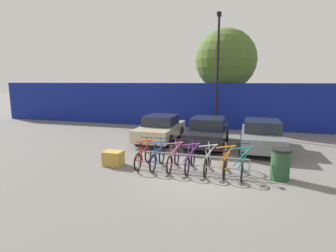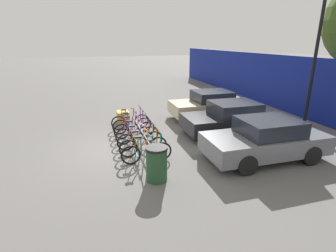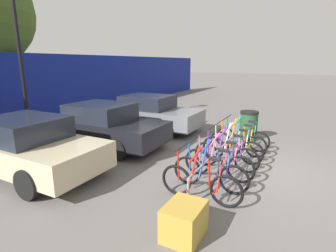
{
  "view_description": "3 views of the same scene",
  "coord_description": "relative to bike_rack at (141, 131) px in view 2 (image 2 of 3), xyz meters",
  "views": [
    {
      "loc": [
        1.41,
        -8.37,
        3.19
      ],
      "look_at": [
        -1.78,
        2.46,
        1.26
      ],
      "focal_mm": 28.0,
      "sensor_mm": 36.0,
      "label": 1
    },
    {
      "loc": [
        9.19,
        -1.04,
        3.87
      ],
      "look_at": [
        -0.22,
        1.74,
        0.65
      ],
      "focal_mm": 28.0,
      "sensor_mm": 36.0,
      "label": 2
    },
    {
      "loc": [
        -6.67,
        -1.13,
        2.7
      ],
      "look_at": [
        -0.35,
        2.22,
        0.95
      ],
      "focal_mm": 28.0,
      "sensor_mm": 36.0,
      "label": 3
    }
  ],
  "objects": [
    {
      "name": "bicycle_teal",
      "position": [
        1.8,
        -0.15,
        -0.11
      ],
      "size": [
        0.68,
        1.71,
        1.05
      ],
      "rotation": [
        0.0,
        0.0,
        0.04
      ],
      "color": "black",
      "rests_on": "ground"
    },
    {
      "name": "bicycle_pink",
      "position": [
        -0.62,
        -0.15,
        -0.11
      ],
      "size": [
        0.68,
        1.71,
        1.05
      ],
      "rotation": [
        0.0,
        0.0,
        0.05
      ],
      "color": "black",
      "rests_on": "ground"
    },
    {
      "name": "hoarding_wall",
      "position": [
        0.39,
        8.82,
        1.05
      ],
      "size": [
        36.0,
        0.16,
        3.08
      ],
      "primitive_type": "cube",
      "color": "navy",
      "rests_on": "ground"
    },
    {
      "name": "bicycle_orange",
      "position": [
        1.24,
        -0.15,
        -0.11
      ],
      "size": [
        0.68,
        1.71,
        1.05
      ],
      "rotation": [
        0.0,
        0.0,
        0.02
      ],
      "color": "black",
      "rests_on": "ground"
    },
    {
      "name": "ground_plane",
      "position": [
        0.39,
        -0.68,
        -0.49
      ],
      "size": [
        120.0,
        120.0,
        0.0
      ],
      "primitive_type": "plane",
      "color": "#605E5B"
    },
    {
      "name": "car_beige",
      "position": [
        -2.5,
        4.13,
        0.2
      ],
      "size": [
        1.91,
        4.05,
        1.4
      ],
      "color": "#C1B28E",
      "rests_on": "ground"
    },
    {
      "name": "bicycle_blue",
      "position": [
        -1.23,
        -0.15,
        -0.11
      ],
      "size": [
        0.68,
        1.71,
        1.05
      ],
      "rotation": [
        0.0,
        0.0,
        0.01
      ],
      "color": "black",
      "rests_on": "ground"
    },
    {
      "name": "bicycle_purple",
      "position": [
        0.01,
        -0.15,
        -0.11
      ],
      "size": [
        0.68,
        1.71,
        1.05
      ],
      "rotation": [
        0.0,
        0.0,
        0.02
      ],
      "color": "black",
      "rests_on": "ground"
    },
    {
      "name": "bicycle_red",
      "position": [
        -1.8,
        -0.15,
        -0.11
      ],
      "size": [
        0.68,
        1.71,
        1.05
      ],
      "rotation": [
        0.0,
        0.0,
        0.02
      ],
      "color": "black",
      "rests_on": "ground"
    },
    {
      "name": "bicycle_silver",
      "position": [
        0.63,
        -0.15,
        -0.11
      ],
      "size": [
        0.68,
        1.71,
        1.05
      ],
      "rotation": [
        0.0,
        0.0,
        -0.05
      ],
      "color": "black",
      "rests_on": "ground"
    },
    {
      "name": "car_grey",
      "position": [
        2.62,
        3.77,
        0.2
      ],
      "size": [
        1.91,
        4.12,
        1.4
      ],
      "color": "slate",
      "rests_on": "ground"
    },
    {
      "name": "trash_bin",
      "position": [
        3.0,
        -0.11,
        0.03
      ],
      "size": [
        0.63,
        0.63,
        1.03
      ],
      "color": "#234728",
      "rests_on": "ground"
    },
    {
      "name": "cargo_crate",
      "position": [
        -2.96,
        -0.33,
        -0.22
      ],
      "size": [
        0.7,
        0.56,
        0.55
      ],
      "primitive_type": "cube",
      "color": "#B28C33",
      "rests_on": "ground"
    },
    {
      "name": "bike_rack",
      "position": [
        0.0,
        0.0,
        0.0
      ],
      "size": [
        4.15,
        0.04,
        0.57
      ],
      "color": "gray",
      "rests_on": "ground"
    },
    {
      "name": "lamp_post",
      "position": [
        0.06,
        7.83,
        3.52
      ],
      "size": [
        0.24,
        0.44,
        7.29
      ],
      "color": "black",
      "rests_on": "ground"
    },
    {
      "name": "car_black",
      "position": [
        0.06,
        3.95,
        0.2
      ],
      "size": [
        1.91,
        4.14,
        1.4
      ],
      "color": "black",
      "rests_on": "ground"
    }
  ]
}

